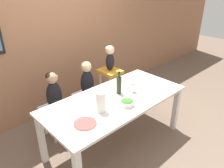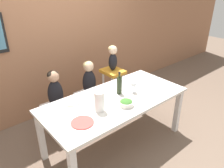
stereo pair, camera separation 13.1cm
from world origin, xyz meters
TOP-DOWN VIEW (x-y plane):
  - ground_plane at (0.00, 0.00)m, footprint 14.00×14.00m
  - wall_back at (-0.00, 1.37)m, footprint 10.00×0.09m
  - dining_table at (0.00, 0.00)m, footprint 1.89×0.88m
  - chair_far_left at (-0.47, 0.73)m, footprint 0.36×0.43m
  - chair_far_center at (0.10, 0.73)m, footprint 0.36×0.43m
  - chair_right_highchair at (0.58, 0.73)m, footprint 0.31×0.37m
  - person_child_left at (-0.47, 0.73)m, footprint 0.22×0.17m
  - person_child_center at (0.10, 0.73)m, footprint 0.22×0.17m
  - person_baby_right at (0.58, 0.73)m, footprint 0.15×0.15m
  - wine_bottle at (0.13, 0.07)m, footprint 0.07×0.07m
  - paper_towel_roll at (-0.33, -0.10)m, footprint 0.12×0.12m
  - wine_glass_near at (0.29, -0.03)m, footprint 0.08×0.08m
  - salad_bowl_large at (-0.02, -0.22)m, footprint 0.17×0.17m
  - dinner_plate_front_left at (-0.61, -0.17)m, footprint 0.25×0.25m
  - dinner_plate_back_left at (-0.47, 0.29)m, footprint 0.25×0.25m
  - dinner_plate_back_right at (0.56, 0.24)m, footprint 0.25×0.25m
  - dinner_plate_front_right at (0.53, -0.26)m, footprint 0.25×0.25m

SIDE VIEW (x-z plane):
  - ground_plane at x=0.00m, z-range 0.00..0.00m
  - chair_far_left at x=-0.47m, z-range 0.15..0.60m
  - chair_far_center at x=0.10m, z-range 0.15..0.60m
  - chair_right_highchair at x=0.58m, z-range 0.20..0.94m
  - dining_table at x=0.00m, z-range 0.28..1.01m
  - dinner_plate_front_left at x=-0.61m, z-range 0.73..0.74m
  - dinner_plate_back_left at x=-0.47m, z-range 0.73..0.74m
  - dinner_plate_back_right at x=0.56m, z-range 0.73..0.74m
  - dinner_plate_front_right at x=0.53m, z-range 0.73..0.74m
  - person_child_left at x=-0.47m, z-range 0.46..1.02m
  - person_child_center at x=0.10m, z-range 0.46..1.02m
  - salad_bowl_large at x=-0.02m, z-range 0.73..0.81m
  - wine_glass_near at x=0.29m, z-range 0.77..0.93m
  - paper_towel_roll at x=-0.33m, z-range 0.73..0.98m
  - wine_bottle at x=0.13m, z-range 0.70..1.01m
  - person_baby_right at x=0.58m, z-range 0.77..1.19m
  - wall_back at x=0.00m, z-range 0.00..2.70m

